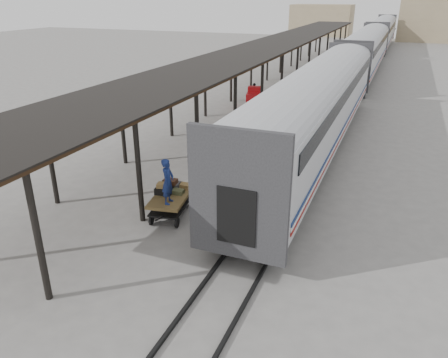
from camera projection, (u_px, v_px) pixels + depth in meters
ground at (197, 205)px, 17.94m from camera, size 160.00×160.00×0.00m
train at (365, 50)px, 44.64m from camera, size 3.45×76.01×4.01m
canopy at (278, 43)px, 38.03m from camera, size 4.90×64.30×4.15m
rails at (362, 76)px, 45.84m from camera, size 1.54×150.00×0.12m
building_left at (322, 20)px, 90.20m from camera, size 12.00×8.00×6.00m
baggage_cart at (172, 200)px, 16.88m from camera, size 1.64×2.58×0.86m
suitcase_stack at (170, 187)px, 17.08m from camera, size 1.15×1.25×0.43m
luggage_tug at (254, 98)px, 33.17m from camera, size 1.37×1.86×1.48m
porter at (168, 181)px, 15.82m from camera, size 0.49×0.67×1.72m
pedestrian at (254, 93)px, 34.29m from camera, size 0.99×0.58×1.58m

